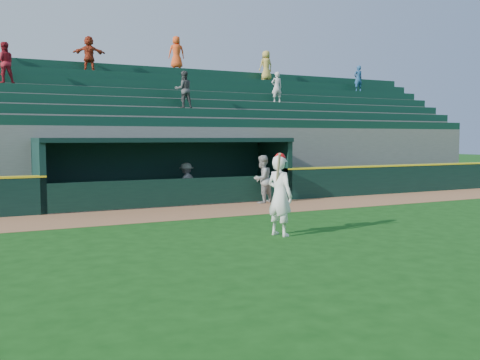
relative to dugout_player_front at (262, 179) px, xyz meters
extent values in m
plane|color=#124210|center=(-3.14, -6.03, -0.90)|extent=(120.00, 120.00, 0.00)
cube|color=#9A633D|center=(-3.14, -1.13, -0.90)|extent=(40.00, 3.00, 0.01)
cube|color=black|center=(9.11, 0.52, -0.30)|extent=(15.50, 0.30, 1.20)
cube|color=yellow|center=(9.11, 0.52, 0.33)|extent=(15.50, 0.32, 0.06)
imported|color=#A1A19C|center=(0.00, 0.00, 0.00)|extent=(1.08, 0.99, 1.81)
imported|color=gray|center=(-2.36, 1.78, -0.16)|extent=(1.11, 0.89, 1.50)
cube|color=slate|center=(-3.14, 1.67, -0.88)|extent=(9.00, 2.60, 0.04)
cube|color=black|center=(-7.74, 1.67, 0.25)|extent=(0.20, 2.60, 2.30)
cube|color=black|center=(1.46, 1.67, 0.25)|extent=(0.20, 2.60, 2.30)
cube|color=black|center=(-3.14, 2.97, 0.25)|extent=(9.40, 0.20, 2.30)
cube|color=black|center=(-3.14, 1.67, 1.48)|extent=(9.40, 2.80, 0.16)
cube|color=black|center=(-3.14, 0.45, -0.40)|extent=(9.00, 0.16, 1.00)
cube|color=brown|center=(-3.14, 2.47, -0.65)|extent=(8.40, 0.45, 0.10)
cube|color=slate|center=(-3.14, 3.49, 0.55)|extent=(34.00, 0.85, 2.91)
cube|color=#0F3828|center=(-3.14, 3.37, 2.19)|extent=(34.00, 0.60, 0.36)
cube|color=slate|center=(-3.14, 4.34, 0.78)|extent=(34.00, 0.85, 3.36)
cube|color=#0F3828|center=(-3.14, 4.22, 2.64)|extent=(34.00, 0.60, 0.36)
cube|color=slate|center=(-3.14, 5.19, 1.00)|extent=(34.00, 0.85, 3.81)
cube|color=#0F3828|center=(-3.14, 5.07, 3.09)|extent=(34.00, 0.60, 0.36)
cube|color=slate|center=(-3.14, 6.04, 1.23)|extent=(34.00, 0.85, 4.26)
cube|color=#0F3828|center=(-3.14, 5.92, 3.54)|extent=(34.00, 0.60, 0.36)
cube|color=slate|center=(-3.14, 6.89, 1.45)|extent=(34.00, 0.85, 4.71)
cube|color=#0F3828|center=(-3.14, 6.77, 3.99)|extent=(34.00, 0.60, 0.36)
cube|color=slate|center=(-3.14, 7.74, 1.68)|extent=(34.00, 0.85, 5.16)
cube|color=#0F3828|center=(-3.14, 7.62, 4.44)|extent=(34.00, 0.60, 0.36)
cube|color=slate|center=(-3.14, 8.59, 1.90)|extent=(34.00, 0.85, 5.61)
cube|color=#0F3828|center=(-3.14, 8.47, 4.89)|extent=(34.00, 0.60, 0.36)
cube|color=slate|center=(-3.14, 9.17, 1.90)|extent=(34.50, 0.30, 5.61)
imported|color=#FB4E1B|center=(-0.31, 8.49, 5.88)|extent=(0.89, 0.67, 1.63)
imported|color=#A9331A|center=(-4.83, 7.64, 5.39)|extent=(1.51, 0.76, 1.56)
imported|color=navy|center=(9.91, 6.79, 4.89)|extent=(0.55, 0.37, 1.45)
imported|color=#434343|center=(-1.53, 4.24, 3.61)|extent=(0.80, 0.63, 1.60)
imported|color=gold|center=(4.42, 7.64, 5.40)|extent=(0.81, 0.57, 1.57)
imported|color=beige|center=(3.59, 5.09, 4.00)|extent=(0.57, 0.41, 1.48)
imported|color=maroon|center=(-8.49, 5.94, 4.54)|extent=(0.87, 0.72, 1.65)
imported|color=white|center=(-2.84, -6.08, 0.11)|extent=(0.70, 0.86, 2.02)
sphere|color=red|center=(-2.84, -6.08, 1.05)|extent=(0.27, 0.27, 0.27)
cylinder|color=tan|center=(-3.02, -6.30, 0.82)|extent=(0.25, 0.49, 0.76)
camera|label=1|loc=(-9.67, -17.56, 1.56)|focal=40.00mm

